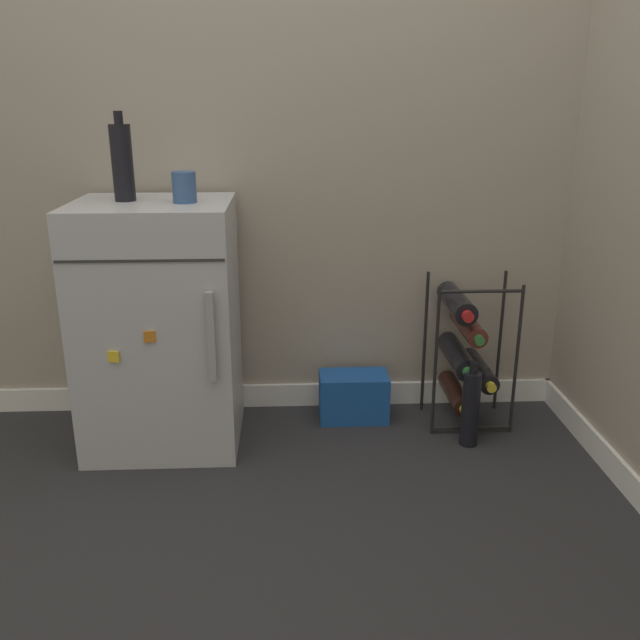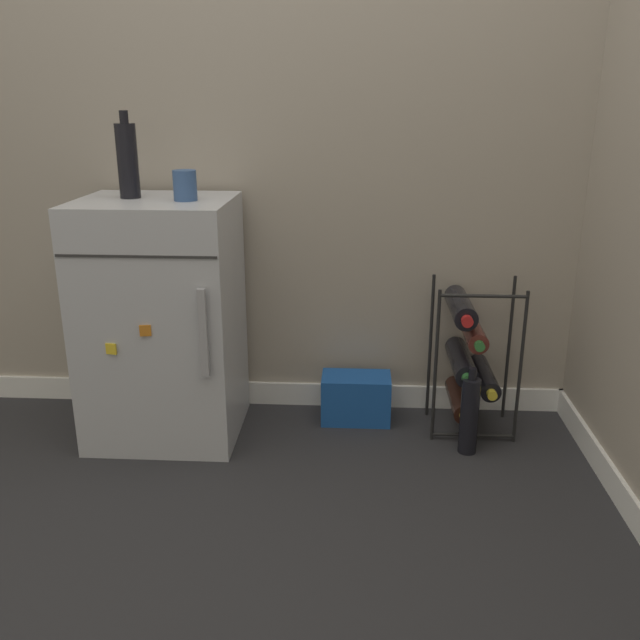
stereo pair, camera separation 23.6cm
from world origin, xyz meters
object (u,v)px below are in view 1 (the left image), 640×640
Objects in this scene: loose_bottle_floor at (470,408)px; mini_fridge at (160,326)px; fridge_top_bottle at (122,162)px; wine_rack at (463,348)px; soda_box at (354,396)px; fridge_top_cup at (184,187)px.

mini_fridge is at bearing 174.58° from loose_bottle_floor.
loose_bottle_floor is at bearing -6.27° from fridge_top_bottle.
fridge_top_bottle is 1.42m from loose_bottle_floor.
wine_rack is 1.99× the size of fridge_top_bottle.
fridge_top_bottle is at bearing 173.73° from loose_bottle_floor.
soda_box is 0.92× the size of fridge_top_bottle.
soda_box is (-0.39, 0.04, -0.20)m from wine_rack.
mini_fridge is 8.71× the size of fridge_top_cup.
soda_box is 0.45m from loose_bottle_floor.
wine_rack is at bearing 4.05° from mini_fridge.
wine_rack is 1.80× the size of loose_bottle_floor.
fridge_top_cup is at bearing 175.31° from loose_bottle_floor.
mini_fridge is 3.02× the size of fridge_top_bottle.
fridge_top_cup is 0.22m from fridge_top_bottle.
mini_fridge is 0.76m from soda_box.
wine_rack is at bearing 87.48° from loose_bottle_floor.
wine_rack is at bearing -6.41° from soda_box.
fridge_top_bottle reaches higher than soda_box.
mini_fridge is at bearing -175.95° from wine_rack.
soda_box is at bearing 10.03° from mini_fridge.
mini_fridge is at bearing -169.97° from soda_box.
loose_bottle_floor is (1.15, -0.13, -0.83)m from fridge_top_bottle.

